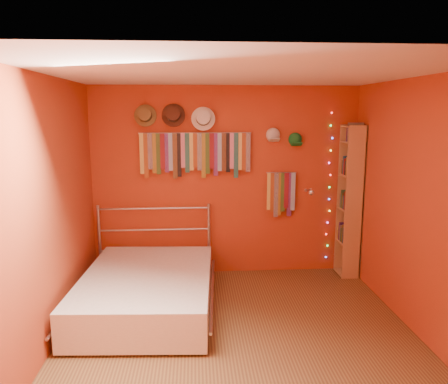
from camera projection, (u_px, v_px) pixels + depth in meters
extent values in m
plane|color=#57341D|center=(239.00, 335.00, 4.30)|extent=(3.50, 3.50, 0.00)
cube|color=maroon|center=(226.00, 182.00, 5.79)|extent=(3.50, 0.02, 2.50)
cube|color=maroon|center=(420.00, 208.00, 4.19)|extent=(0.02, 3.50, 2.50)
cube|color=maroon|center=(47.00, 214.00, 3.95)|extent=(0.02, 3.50, 2.50)
cube|color=white|center=(240.00, 73.00, 3.84)|extent=(3.50, 3.50, 0.02)
cylinder|color=#ACACB1|center=(195.00, 133.00, 5.60)|extent=(1.45, 0.01, 0.01)
cube|color=#BBB84A|center=(142.00, 154.00, 5.59)|extent=(0.06, 0.01, 0.52)
cube|color=brown|center=(146.00, 156.00, 5.59)|extent=(0.06, 0.01, 0.58)
cube|color=navy|center=(150.00, 151.00, 5.58)|extent=(0.06, 0.01, 0.46)
cube|color=#8D6119|center=(154.00, 153.00, 5.60)|extent=(0.06, 0.01, 0.51)
cube|color=#29481D|center=(158.00, 154.00, 5.60)|extent=(0.06, 0.01, 0.53)
cube|color=maroon|center=(162.00, 151.00, 5.59)|extent=(0.06, 0.01, 0.46)
cube|color=#3F1B6C|center=(167.00, 153.00, 5.61)|extent=(0.06, 0.01, 0.50)
cube|color=#759AD1|center=(171.00, 152.00, 5.60)|extent=(0.06, 0.01, 0.48)
cube|color=#52391B|center=(175.00, 156.00, 5.61)|extent=(0.06, 0.01, 0.59)
cube|color=black|center=(179.00, 155.00, 5.62)|extent=(0.06, 0.01, 0.57)
cube|color=#BB5D83|center=(183.00, 151.00, 5.61)|extent=(0.06, 0.01, 0.45)
cube|color=#17514B|center=(187.00, 153.00, 5.61)|extent=(0.06, 0.01, 0.51)
cube|color=#CAC151|center=(191.00, 152.00, 5.63)|extent=(0.06, 0.01, 0.48)
cube|color=maroon|center=(195.00, 150.00, 5.62)|extent=(0.06, 0.01, 0.44)
cube|color=navy|center=(199.00, 152.00, 5.62)|extent=(0.06, 0.01, 0.48)
cube|color=olive|center=(204.00, 156.00, 5.65)|extent=(0.06, 0.01, 0.58)
cube|color=#245020|center=(208.00, 154.00, 5.64)|extent=(0.06, 0.01, 0.53)
cube|color=maroon|center=(212.00, 151.00, 5.63)|extent=(0.06, 0.01, 0.46)
cube|color=#551B6E|center=(216.00, 155.00, 5.65)|extent=(0.06, 0.01, 0.56)
cube|color=#7199C9|center=(220.00, 152.00, 5.65)|extent=(0.06, 0.01, 0.49)
cube|color=#452517|center=(224.00, 152.00, 5.64)|extent=(0.06, 0.01, 0.49)
cube|color=black|center=(228.00, 153.00, 5.66)|extent=(0.06, 0.01, 0.51)
cube|color=#C3618C|center=(232.00, 151.00, 5.65)|extent=(0.06, 0.01, 0.46)
cube|color=#174B53|center=(236.00, 156.00, 5.66)|extent=(0.06, 0.01, 0.58)
cube|color=#CCB451|center=(240.00, 152.00, 5.67)|extent=(0.06, 0.01, 0.48)
cube|color=maroon|center=(244.00, 152.00, 5.67)|extent=(0.06, 0.01, 0.49)
cube|color=#191353|center=(248.00, 153.00, 5.67)|extent=(0.06, 0.01, 0.51)
cylinder|color=#ACACB1|center=(281.00, 173.00, 5.77)|extent=(0.40, 0.01, 0.01)
cube|color=#B8B749|center=(269.00, 191.00, 5.79)|extent=(0.06, 0.01, 0.50)
cube|color=maroon|center=(273.00, 193.00, 5.79)|extent=(0.06, 0.01, 0.53)
cube|color=navy|center=(276.00, 195.00, 5.79)|extent=(0.06, 0.01, 0.60)
cube|color=#945D1A|center=(279.00, 194.00, 5.81)|extent=(0.06, 0.01, 0.58)
cube|color=#2A4F1F|center=(283.00, 192.00, 5.80)|extent=(0.06, 0.01, 0.52)
cube|color=maroon|center=(286.00, 190.00, 5.79)|extent=(0.06, 0.01, 0.47)
cube|color=#431B6D|center=(289.00, 195.00, 5.82)|extent=(0.06, 0.01, 0.59)
cube|color=#678BB7|center=(293.00, 192.00, 5.81)|extent=(0.06, 0.01, 0.51)
cylinder|color=brown|center=(145.00, 116.00, 5.50)|extent=(0.28, 0.07, 0.28)
cylinder|color=brown|center=(145.00, 115.00, 5.45)|extent=(0.17, 0.14, 0.18)
cylinder|color=#332314|center=(145.00, 115.00, 5.48)|extent=(0.17, 0.06, 0.17)
cylinder|color=#3F2116|center=(173.00, 115.00, 5.53)|extent=(0.30, 0.07, 0.29)
cylinder|color=#3F2116|center=(173.00, 114.00, 5.47)|extent=(0.17, 0.15, 0.19)
cylinder|color=black|center=(173.00, 115.00, 5.50)|extent=(0.18, 0.06, 0.18)
cylinder|color=white|center=(203.00, 119.00, 5.56)|extent=(0.31, 0.08, 0.30)
cylinder|color=white|center=(203.00, 118.00, 5.51)|extent=(0.18, 0.15, 0.20)
cylinder|color=black|center=(203.00, 118.00, 5.53)|extent=(0.19, 0.06, 0.19)
ellipsoid|color=silver|center=(273.00, 135.00, 5.67)|extent=(0.18, 0.14, 0.18)
cube|color=silver|center=(274.00, 140.00, 5.57)|extent=(0.13, 0.10, 0.05)
ellipsoid|color=#1A752D|center=(295.00, 139.00, 5.70)|extent=(0.18, 0.14, 0.18)
cube|color=#1A752D|center=(297.00, 144.00, 5.60)|extent=(0.13, 0.10, 0.05)
sphere|color=#FF3333|center=(332.00, 113.00, 5.68)|extent=(0.02, 0.02, 0.02)
sphere|color=#33FF4C|center=(331.00, 126.00, 5.71)|extent=(0.02, 0.02, 0.02)
sphere|color=#4C66FF|center=(332.00, 138.00, 5.74)|extent=(0.02, 0.02, 0.02)
sphere|color=yellow|center=(331.00, 151.00, 5.77)|extent=(0.02, 0.02, 0.02)
sphere|color=#FF4CCC|center=(329.00, 163.00, 5.80)|extent=(0.02, 0.02, 0.02)
sphere|color=#FF3333|center=(330.00, 175.00, 5.83)|extent=(0.02, 0.02, 0.02)
sphere|color=#33FF4C|center=(329.00, 187.00, 5.86)|extent=(0.02, 0.02, 0.02)
sphere|color=#4C66FF|center=(329.00, 199.00, 5.89)|extent=(0.02, 0.02, 0.02)
sphere|color=yellow|center=(329.00, 211.00, 5.92)|extent=(0.02, 0.02, 0.02)
sphere|color=#FF4CCC|center=(328.00, 223.00, 5.95)|extent=(0.02, 0.02, 0.02)
sphere|color=#FF3333|center=(326.00, 234.00, 5.98)|extent=(0.02, 0.02, 0.02)
sphere|color=#33FF4C|center=(327.00, 246.00, 6.01)|extent=(0.02, 0.02, 0.02)
sphere|color=#4C66FF|center=(326.00, 257.00, 6.04)|extent=(0.02, 0.02, 0.02)
cylinder|color=#ACACB1|center=(306.00, 190.00, 5.86)|extent=(0.04, 0.03, 0.04)
cylinder|color=#ACACB1|center=(308.00, 190.00, 5.73)|extent=(0.02, 0.28, 0.09)
sphere|color=white|center=(311.00, 192.00, 5.59)|extent=(0.08, 0.08, 0.08)
cube|color=#AE7D4E|center=(354.00, 204.00, 5.57)|extent=(0.24, 0.02, 2.00)
cube|color=#AE7D4E|center=(346.00, 199.00, 5.88)|extent=(0.24, 0.02, 2.00)
cube|color=#AE7D4E|center=(358.00, 202.00, 5.73)|extent=(0.02, 0.34, 2.00)
cube|color=#AE7D4E|center=(346.00, 273.00, 5.90)|extent=(0.24, 0.32, 0.02)
cube|color=#AE7D4E|center=(348.00, 242.00, 5.83)|extent=(0.24, 0.32, 0.02)
cube|color=#AE7D4E|center=(349.00, 209.00, 5.74)|extent=(0.24, 0.32, 0.02)
cube|color=#AE7D4E|center=(351.00, 175.00, 5.66)|extent=(0.24, 0.32, 0.02)
cube|color=#AE7D4E|center=(353.00, 142.00, 5.58)|extent=(0.24, 0.32, 0.02)
cube|color=#AE7D4E|center=(354.00, 126.00, 5.55)|extent=(0.24, 0.32, 0.02)
cylinder|color=#ACACB1|center=(100.00, 242.00, 5.72)|extent=(0.04, 0.04, 0.97)
cylinder|color=#ACACB1|center=(209.00, 240.00, 5.81)|extent=(0.04, 0.04, 0.97)
cylinder|color=#ACACB1|center=(155.00, 250.00, 5.79)|extent=(1.43, 0.02, 0.02)
cylinder|color=#ACACB1|center=(154.00, 230.00, 5.74)|extent=(1.43, 0.02, 0.02)
cylinder|color=#ACACB1|center=(154.00, 208.00, 5.69)|extent=(1.43, 0.02, 0.02)
cube|color=beige|center=(147.00, 290.00, 4.81)|extent=(1.48, 2.02, 0.39)
cylinder|color=#ACACB1|center=(81.00, 294.00, 4.76)|extent=(0.14, 1.95, 0.03)
cylinder|color=#ACACB1|center=(212.00, 290.00, 4.86)|extent=(0.14, 1.95, 0.03)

